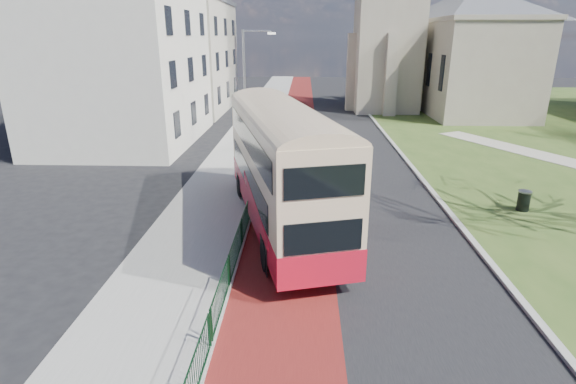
{
  "coord_description": "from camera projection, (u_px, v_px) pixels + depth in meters",
  "views": [
    {
      "loc": [
        -0.59,
        -11.78,
        7.71
      ],
      "look_at": [
        -1.19,
        4.62,
        2.0
      ],
      "focal_mm": 28.0,
      "sensor_mm": 36.0,
      "label": 1
    }
  ],
  "objects": [
    {
      "name": "ground",
      "position": [
        321.0,
        304.0,
        13.64
      ],
      "size": [
        160.0,
        160.0,
        0.0
      ],
      "primitive_type": "plane",
      "color": "black",
      "rests_on": "ground"
    },
    {
      "name": "road_carriageway",
      "position": [
        333.0,
        149.0,
        32.46
      ],
      "size": [
        9.0,
        120.0,
        0.01
      ],
      "primitive_type": "cube",
      "color": "black",
      "rests_on": "ground"
    },
    {
      "name": "bus_lane",
      "position": [
        295.0,
        148.0,
        32.55
      ],
      "size": [
        3.4,
        120.0,
        0.01
      ],
      "primitive_type": "cube",
      "color": "#591414",
      "rests_on": "ground"
    },
    {
      "name": "pavement_west",
      "position": [
        243.0,
        147.0,
        32.66
      ],
      "size": [
        4.0,
        120.0,
        0.12
      ],
      "primitive_type": "cube",
      "color": "gray",
      "rests_on": "ground"
    },
    {
      "name": "kerb_west",
      "position": [
        271.0,
        147.0,
        32.59
      ],
      "size": [
        0.25,
        120.0,
        0.13
      ],
      "primitive_type": "cube",
      "color": "#999993",
      "rests_on": "ground"
    },
    {
      "name": "kerb_east",
      "position": [
        392.0,
        142.0,
        34.17
      ],
      "size": [
        0.25,
        80.0,
        0.13
      ],
      "primitive_type": "cube",
      "color": "#999993",
      "rests_on": "ground"
    },
    {
      "name": "pedestrian_railing",
      "position": [
        242.0,
        232.0,
        17.33
      ],
      "size": [
        0.07,
        24.0,
        1.12
      ],
      "color": "#0B3218",
      "rests_on": "ground"
    },
    {
      "name": "street_block_near",
      "position": [
        121.0,
        53.0,
        32.74
      ],
      "size": [
        10.3,
        14.3,
        13.0
      ],
      "color": "silver",
      "rests_on": "ground"
    },
    {
      "name": "street_block_far",
      "position": [
        180.0,
        55.0,
        48.08
      ],
      "size": [
        10.3,
        16.3,
        11.5
      ],
      "color": "#BCB59F",
      "rests_on": "ground"
    },
    {
      "name": "streetlamp",
      "position": [
        247.0,
        87.0,
        29.26
      ],
      "size": [
        2.13,
        0.18,
        8.0
      ],
      "color": "gray",
      "rests_on": "pavement_west"
    },
    {
      "name": "bus",
      "position": [
        282.0,
        162.0,
        18.31
      ],
      "size": [
        5.68,
        12.28,
        5.0
      ],
      "rotation": [
        0.0,
        0.0,
        0.25
      ],
      "color": "#B41023",
      "rests_on": "ground"
    },
    {
      "name": "litter_bin",
      "position": [
        524.0,
        201.0,
        20.74
      ],
      "size": [
        0.75,
        0.75,
        0.95
      ],
      "rotation": [
        0.0,
        0.0,
        -0.32
      ],
      "color": "black",
      "rests_on": "grass_green"
    }
  ]
}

